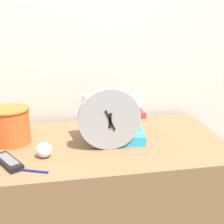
{
  "coord_description": "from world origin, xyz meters",
  "views": [
    {
      "loc": [
        -0.03,
        -0.93,
        1.27
      ],
      "look_at": [
        0.2,
        0.28,
        0.87
      ],
      "focal_mm": 50.0,
      "sensor_mm": 36.0,
      "label": 1
    }
  ],
  "objects_px": {
    "tv_remote": "(8,162)",
    "book_stack": "(114,118)",
    "basket": "(11,124)",
    "crumpled_paper_ball": "(44,150)",
    "pen": "(29,170)",
    "desk_clock": "(109,119)"
  },
  "relations": [
    {
      "from": "crumpled_paper_ball",
      "to": "pen",
      "type": "distance_m",
      "value": 0.12
    },
    {
      "from": "book_stack",
      "to": "basket",
      "type": "xyz_separation_m",
      "value": [
        -0.44,
        0.04,
        -0.01
      ]
    },
    {
      "from": "book_stack",
      "to": "tv_remote",
      "type": "bearing_deg",
      "value": -158.48
    },
    {
      "from": "basket",
      "to": "crumpled_paper_ball",
      "type": "distance_m",
      "value": 0.23
    },
    {
      "from": "tv_remote",
      "to": "crumpled_paper_ball",
      "type": "height_order",
      "value": "crumpled_paper_ball"
    },
    {
      "from": "desk_clock",
      "to": "crumpled_paper_ball",
      "type": "distance_m",
      "value": 0.28
    },
    {
      "from": "book_stack",
      "to": "desk_clock",
      "type": "bearing_deg",
      "value": -110.98
    },
    {
      "from": "book_stack",
      "to": "crumpled_paper_ball",
      "type": "bearing_deg",
      "value": -156.26
    },
    {
      "from": "crumpled_paper_ball",
      "to": "pen",
      "type": "relative_size",
      "value": 0.45
    },
    {
      "from": "pen",
      "to": "tv_remote",
      "type": "bearing_deg",
      "value": 138.78
    },
    {
      "from": "book_stack",
      "to": "pen",
      "type": "xyz_separation_m",
      "value": [
        -0.35,
        -0.24,
        -0.09
      ]
    },
    {
      "from": "desk_clock",
      "to": "tv_remote",
      "type": "distance_m",
      "value": 0.42
    },
    {
      "from": "book_stack",
      "to": "tv_remote",
      "type": "distance_m",
      "value": 0.47
    },
    {
      "from": "crumpled_paper_ball",
      "to": "pen",
      "type": "bearing_deg",
      "value": -115.21
    },
    {
      "from": "book_stack",
      "to": "tv_remote",
      "type": "relative_size",
      "value": 1.68
    },
    {
      "from": "desk_clock",
      "to": "book_stack",
      "type": "distance_m",
      "value": 0.11
    },
    {
      "from": "book_stack",
      "to": "basket",
      "type": "height_order",
      "value": "book_stack"
    },
    {
      "from": "basket",
      "to": "pen",
      "type": "xyz_separation_m",
      "value": [
        0.09,
        -0.28,
        -0.08
      ]
    },
    {
      "from": "tv_remote",
      "to": "book_stack",
      "type": "bearing_deg",
      "value": 21.52
    },
    {
      "from": "book_stack",
      "to": "crumpled_paper_ball",
      "type": "relative_size",
      "value": 4.51
    },
    {
      "from": "desk_clock",
      "to": "crumpled_paper_ball",
      "type": "bearing_deg",
      "value": -172.77
    },
    {
      "from": "basket",
      "to": "desk_clock",
      "type": "bearing_deg",
      "value": -18.85
    }
  ]
}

